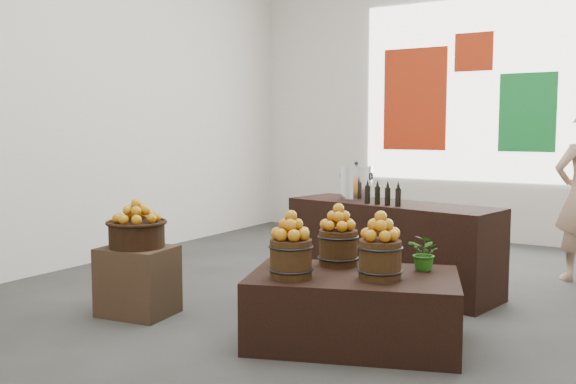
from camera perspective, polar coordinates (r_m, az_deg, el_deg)
The scene contains 21 objects.
ground at distance 5.90m, azimuth 4.71°, elevation -9.03°, with size 7.00×7.00×0.00m, color #3E3D3B.
back_wall at distance 9.00m, azimuth 14.91°, elevation 8.68°, with size 6.00×0.04×4.00m, color silver.
back_opening at distance 8.90m, azimuth 16.75°, elevation 8.67°, with size 3.20×0.02×2.40m, color white.
deco_red_left at distance 9.15m, azimuth 11.20°, elevation 8.08°, with size 0.90×0.04×1.40m, color #AC280D.
deco_green_right at distance 8.75m, azimuth 20.51°, elevation 6.64°, with size 0.70×0.04×1.00m, color #137B2E.
deco_red_upper at distance 8.96m, azimuth 16.20°, elevation 11.87°, with size 0.50×0.04×0.50m, color #AC280D.
crate at distance 5.34m, azimuth -13.20°, elevation -7.70°, with size 0.55×0.45×0.55m, color #462F20.
wicker_basket at distance 5.27m, azimuth -13.29°, elevation -3.72°, with size 0.44×0.44×0.20m, color black.
apples_in_basket at distance 5.24m, azimuth -13.34°, elevation -1.65°, with size 0.34×0.34×0.18m, color #A71B05, non-canonical shape.
display_table at distance 4.56m, azimuth 5.83°, elevation -10.29°, with size 1.42×0.87×0.49m, color black.
apple_bucket_front_left at distance 4.34m, azimuth 0.26°, elevation -5.95°, with size 0.28×0.28×0.26m, color #3C2410.
apples_in_bucket_front_left at distance 4.30m, azimuth 0.26°, elevation -2.99°, with size 0.21×0.21×0.19m, color #A71B05, non-canonical shape.
apple_bucket_front_right at distance 4.35m, azimuth 8.18°, elevation -5.98°, with size 0.28×0.28×0.26m, color #3C2410.
apples_in_bucket_front_right at distance 4.31m, azimuth 8.22°, elevation -3.02°, with size 0.21×0.21×0.19m, color #A71B05, non-canonical shape.
apple_bucket_rear at distance 4.74m, azimuth 4.49°, elevation -4.97°, with size 0.28×0.28×0.26m, color #3C2410.
apples_in_bucket_rear at distance 4.70m, azimuth 4.51°, elevation -2.25°, with size 0.21×0.21×0.19m, color #A71B05, non-canonical shape.
herb_garnish_right at distance 4.65m, azimuth 12.11°, elevation -5.30°, with size 0.23×0.20×0.26m, color #1D5812.
herb_garnish_left at distance 4.73m, azimuth -0.84°, elevation -5.12°, with size 0.13×0.11×0.24m, color #1D5812.
counter at distance 6.04m, azimuth 9.17°, elevation -4.79°, with size 1.99×0.63×0.81m, color black.
stock_pot_left at distance 6.19m, azimuth 6.08°, elevation 0.74°, with size 0.31×0.31×0.31m, color silver.
oil_cruets at distance 5.80m, azimuth 8.18°, elevation -0.01°, with size 0.29×0.05×0.23m, color black, non-canonical shape.
Camera 1 is at (2.53, -5.12, 1.49)m, focal length 40.00 mm.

